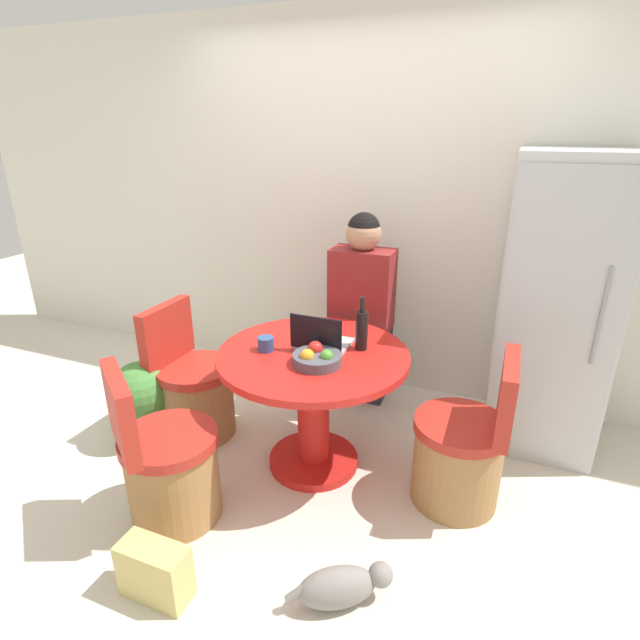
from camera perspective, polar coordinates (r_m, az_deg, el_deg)
ground_plane at (r=2.93m, az=-4.54°, el=-18.40°), size 12.00×12.00×0.00m
wall_back at (r=3.60m, az=5.10°, el=12.34°), size 7.00×0.06×2.60m
refrigerator at (r=3.21m, az=25.32°, el=1.26°), size 0.62×0.65×1.75m
dining_table at (r=2.80m, az=-0.78°, el=-7.93°), size 1.04×1.04×0.73m
chair_near_left_corner at (r=2.68m, az=-16.94°, el=-15.98°), size 0.55×0.55×0.85m
chair_left_side at (r=3.29m, az=-14.13°, el=-8.06°), size 0.48×0.48×0.85m
chair_right_side at (r=2.76m, az=15.88°, el=-14.55°), size 0.48×0.48×0.85m
person_seated at (r=3.31m, az=4.97°, el=1.90°), size 0.40×0.37×1.37m
laptop at (r=2.73m, az=0.14°, el=-2.34°), size 0.29×0.23×0.21m
fruit_bowl at (r=2.55m, az=-0.37°, el=-4.31°), size 0.25×0.25×0.10m
coffee_cup at (r=2.72m, az=-6.21°, el=-2.72°), size 0.09×0.09×0.08m
bottle at (r=2.69m, az=4.78°, el=-1.05°), size 0.07×0.07×0.30m
cat at (r=2.34m, az=2.44°, el=-28.10°), size 0.40×0.30×0.18m
potted_plant at (r=3.29m, az=-19.74°, el=-8.24°), size 0.37×0.37×0.53m
handbag at (r=2.44m, az=-18.33°, el=-25.60°), size 0.30×0.14×0.26m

